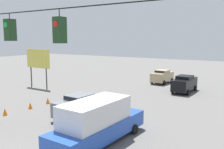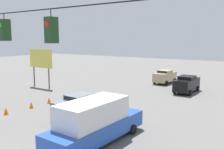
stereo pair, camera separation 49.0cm
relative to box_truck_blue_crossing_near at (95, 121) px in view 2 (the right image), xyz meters
The scene contains 8 objects.
box_truck_blue_crossing_near is the anchor object (origin of this frame).
sedan_black_oncoming_deep 17.46m from the box_truck_blue_crossing_near, 89.94° to the right, with size 2.05×4.58×1.98m.
sedan_grey_withflow_mid 5.51m from the box_truck_blue_crossing_near, 38.19° to the right, with size 2.12×4.66×1.84m.
sedan_tan_withflow_deep 22.20m from the box_truck_blue_crossing_near, 78.21° to the right, with size 2.23×4.16×1.90m.
traffic_cone_second 9.75m from the box_truck_blue_crossing_near, ahead, with size 0.41×0.41×0.60m, color orange.
traffic_cone_third 9.96m from the box_truck_blue_crossing_near, 15.65° to the right, with size 0.41×0.41×0.60m, color orange.
traffic_cone_fourth 10.75m from the box_truck_blue_crossing_near, 26.64° to the right, with size 0.41×0.41×0.60m, color orange.
roadside_billboard 19.71m from the box_truck_blue_crossing_near, 30.69° to the right, with size 4.15×0.16×4.97m.
Camera 2 is at (-11.78, 4.90, 6.30)m, focal length 40.00 mm.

